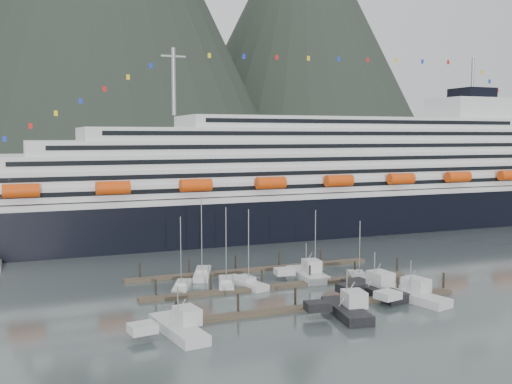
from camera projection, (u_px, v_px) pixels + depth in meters
ground at (315, 289)px, 99.69m from camera, size 1600.00×1600.00×0.00m
mountains at (109, 8)px, 647.81m from camera, size 870.00×440.00×420.00m
cruise_ship at (321, 186)px, 160.44m from camera, size 210.00×30.40×50.30m
dock_near at (317, 306)px, 88.65m from camera, size 48.18×2.28×3.20m
dock_mid at (281, 285)px, 100.67m from camera, size 48.18×2.28×3.20m
dock_far at (253, 269)px, 112.69m from camera, size 48.18×2.28×3.20m
sailboat_a at (182, 287)px, 99.06m from camera, size 5.30×8.52×12.68m
sailboat_b at (226, 284)px, 101.19m from camera, size 5.20×9.65×13.99m
sailboat_c at (245, 283)px, 101.46m from camera, size 5.21×10.45×13.66m
sailboat_d at (313, 274)px, 108.67m from camera, size 3.35×10.73×12.60m
sailboat_e at (202, 274)px, 108.29m from camera, size 6.08×10.50×15.31m
sailboat_h at (358, 278)px, 105.68m from camera, size 5.45×8.94×11.08m
trawler_a at (177, 327)px, 76.78m from camera, size 9.40×12.93×6.90m
trawler_b at (346, 309)px, 84.65m from camera, size 8.98×11.77×7.38m
trawler_c at (410, 294)px, 92.79m from camera, size 10.14×13.83×6.83m
trawler_d at (373, 289)px, 95.68m from camera, size 9.75×13.13×7.64m
trawler_e at (305, 274)px, 106.64m from camera, size 8.40×11.01×7.00m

